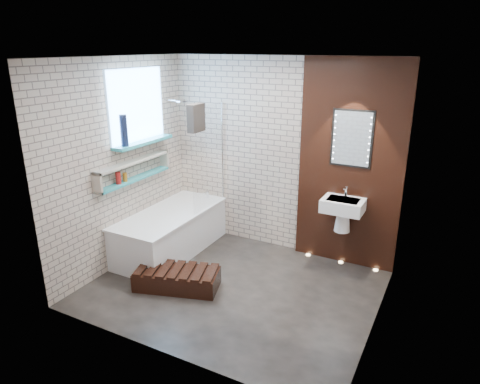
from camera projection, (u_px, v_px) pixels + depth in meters
The scene contains 15 objects.
ground at pixel (234, 288), 5.09m from camera, with size 3.20×3.20×0.00m, color black.
room_shell at pixel (234, 183), 4.67m from camera, with size 3.24×3.20×2.60m.
walnut_panel at pixel (350, 166), 5.32m from camera, with size 1.30×0.06×2.60m, color black.
clerestory_window at pixel (138, 113), 5.45m from camera, with size 0.18×1.00×0.94m.
display_niche at pixel (134, 170), 5.50m from camera, with size 0.14×1.30×0.26m.
bathtub at pixel (171, 231), 5.91m from camera, with size 0.79×1.74×0.70m.
bath_screen at pixel (208, 157), 5.80m from camera, with size 0.01×0.78×1.40m, color white.
towel at pixel (196, 118), 5.39m from camera, with size 0.10×0.27×0.35m, color black.
shower_head at pixel (182, 101), 5.81m from camera, with size 0.18×0.18×0.02m, color silver.
washbasin at pixel (343, 210), 5.32m from camera, with size 0.50×0.36×0.58m.
led_mirror at pixel (352, 139), 5.17m from camera, with size 0.50×0.02×0.70m.
walnut_step at pixel (177, 279), 5.07m from camera, with size 0.97×0.43×0.21m, color black.
niche_bottles at pixel (121, 178), 5.30m from camera, with size 0.06×0.18×0.15m.
sill_vases at pixel (124, 130), 5.18m from camera, with size 0.09×0.09×0.38m.
floor_uplights at pixel (341, 262), 5.68m from camera, with size 0.96×0.06×0.01m.
Camera 1 is at (2.12, -3.91, 2.72)m, focal length 32.26 mm.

